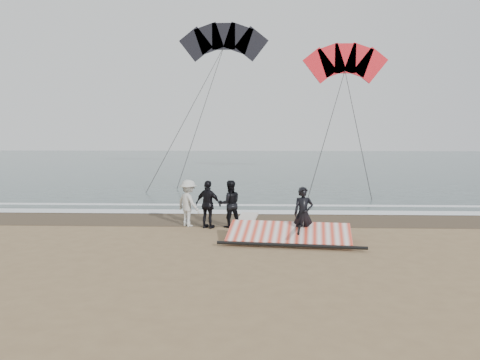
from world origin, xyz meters
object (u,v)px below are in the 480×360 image
object	(u,v)px
man_main	(303,214)
sail_rig	(286,235)
board_cream	(247,219)
board_white	(289,232)

from	to	relation	value
man_main	sail_rig	xyz separation A→B (m)	(-0.51, -0.17, -0.60)
board_cream	sail_rig	world-z (taller)	sail_rig
board_white	sail_rig	world-z (taller)	sail_rig
sail_rig	board_cream	bearing A→B (deg)	111.61
man_main	board_cream	bearing A→B (deg)	115.60
man_main	board_white	world-z (taller)	man_main
board_white	board_cream	distance (m)	2.49
board_cream	board_white	bearing A→B (deg)	-51.24
board_cream	man_main	bearing A→B (deg)	-53.96
board_cream	sail_rig	xyz separation A→B (m)	(1.22, -3.07, 0.14)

